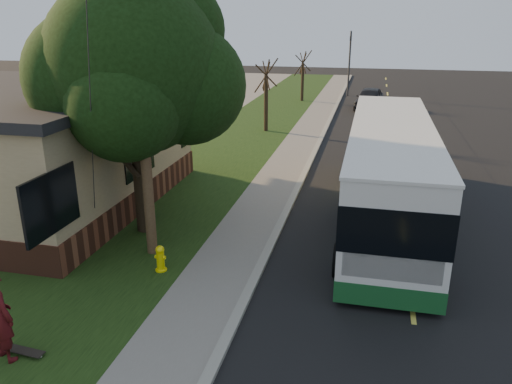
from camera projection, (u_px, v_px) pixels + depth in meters
The scene contains 18 objects.
ground at pixel (253, 283), 13.12m from camera, with size 120.00×120.00×0.00m, color black.
road at pixel (397, 180), 21.46m from camera, with size 8.00×80.00×0.01m, color black.
curb at pixel (305, 172), 22.29m from camera, with size 0.25×80.00×0.12m, color gray.
sidewalk at pixel (283, 171), 22.51m from camera, with size 2.00×80.00×0.08m, color slate.
grass_verge at pixel (209, 166), 23.26m from camera, with size 5.00×80.00×0.07m, color black.
building_lot at pixel (22, 154), 25.40m from camera, with size 15.00×80.00×0.04m, color slate.
fire_hydrant at pixel (160, 258), 13.54m from camera, with size 0.32×0.32×0.74m.
utility_pole at pixel (141, 97), 13.20m from camera, with size 2.86×3.21×9.07m.
leafy_tree at pixel (137, 69), 14.73m from camera, with size 6.30×6.00×7.80m.
bare_tree_near at pixel (266, 96), 29.69m from camera, with size 1.38×1.21×4.31m.
bare_tree_far at pixel (303, 77), 40.66m from camera, with size 1.38×1.21×4.03m.
traffic_signal at pixel (350, 59), 43.20m from camera, with size 0.18×0.22×5.50m.
transit_bus at pixel (389, 170), 16.74m from camera, with size 2.83×12.26×3.32m.
skateboarder at pixel (0, 317), 9.84m from camera, with size 0.71×0.46×1.94m, color #480E12.
skateboard_main at pixel (149, 220), 16.92m from camera, with size 0.20×0.72×0.07m.
skateboard_spare at pixel (24, 351), 10.25m from camera, with size 0.91×0.30×0.08m.
dumpster at pixel (147, 154), 22.88m from camera, with size 1.69×1.45×1.30m.
distant_car at pixel (370, 98), 37.82m from camera, with size 1.86×4.62×1.57m, color black.
Camera 1 is at (2.69, -11.26, 6.63)m, focal length 35.00 mm.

